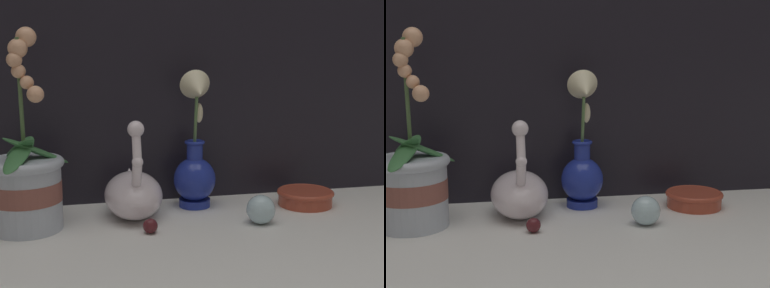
# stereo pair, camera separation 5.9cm
# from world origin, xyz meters

# --- Properties ---
(ground_plane) EXTENTS (2.80, 2.80, 0.00)m
(ground_plane) POSITION_xyz_m (0.00, 0.00, 0.00)
(ground_plane) COLOR silver
(orchid_potted_plant) EXTENTS (0.17, 0.18, 0.40)m
(orchid_potted_plant) POSITION_xyz_m (-0.31, 0.12, 0.10)
(orchid_potted_plant) COLOR #B2BCCC
(orchid_potted_plant) RESTS_ON ground_plane
(swan_figurine) EXTENTS (0.12, 0.20, 0.22)m
(swan_figurine) POSITION_xyz_m (-0.10, 0.15, 0.05)
(swan_figurine) COLOR white
(swan_figurine) RESTS_ON ground_plane
(blue_vase) EXTENTS (0.10, 0.12, 0.31)m
(blue_vase) POSITION_xyz_m (0.05, 0.19, 0.11)
(blue_vase) COLOR navy
(blue_vase) RESTS_ON ground_plane
(glass_sphere) EXTENTS (0.06, 0.06, 0.06)m
(glass_sphere) POSITION_xyz_m (0.16, 0.05, 0.03)
(glass_sphere) COLOR silver
(glass_sphere) RESTS_ON ground_plane
(amber_dish) EXTENTS (0.13, 0.13, 0.04)m
(amber_dish) POSITION_xyz_m (0.30, 0.15, 0.02)
(amber_dish) COLOR #A8422D
(amber_dish) RESTS_ON ground_plane
(glass_bauble) EXTENTS (0.03, 0.03, 0.03)m
(glass_bauble) POSITION_xyz_m (-0.08, 0.04, 0.01)
(glass_bauble) COLOR #4C191E
(glass_bauble) RESTS_ON ground_plane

